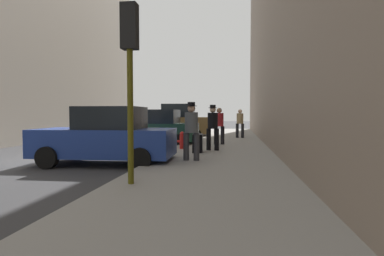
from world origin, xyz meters
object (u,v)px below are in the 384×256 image
(pedestrian_with_beanie, at_px, (191,128))
(rolling_suitcase, at_px, (198,143))
(traffic_light, at_px, (130,54))
(pedestrian_with_fedora, at_px, (213,125))
(parked_blue_sedan, at_px, (107,137))
(parked_dark_green_sedan, at_px, (156,128))
(fire_hydrant, at_px, (182,140))
(pedestrian_in_tan_coat, at_px, (240,122))
(pedestrian_in_red_jacket, at_px, (219,124))
(parked_bronze_suv, at_px, (176,122))

(pedestrian_with_beanie, bearing_deg, rolling_suitcase, 91.62)
(traffic_light, distance_m, pedestrian_with_fedora, 6.24)
(parked_blue_sedan, relative_size, parked_dark_green_sedan, 1.00)
(traffic_light, bearing_deg, parked_blue_sedan, 121.73)
(fire_hydrant, height_order, pedestrian_with_fedora, pedestrian_with_fedora)
(parked_blue_sedan, height_order, pedestrian_in_tan_coat, pedestrian_in_tan_coat)
(parked_blue_sedan, distance_m, rolling_suitcase, 3.38)
(parked_blue_sedan, xyz_separation_m, fire_hydrant, (1.80, 3.23, -0.35))
(parked_dark_green_sedan, distance_m, traffic_light, 9.19)
(pedestrian_in_tan_coat, distance_m, pedestrian_in_red_jacket, 4.31)
(parked_dark_green_sedan, bearing_deg, pedestrian_in_red_jacket, -9.78)
(parked_dark_green_sedan, distance_m, parked_bronze_suv, 5.30)
(fire_hydrant, height_order, traffic_light, traffic_light)
(parked_dark_green_sedan, xyz_separation_m, pedestrian_with_fedora, (3.07, -2.90, 0.29))
(parked_blue_sedan, distance_m, pedestrian_in_tan_coat, 10.34)
(fire_hydrant, relative_size, pedestrian_with_fedora, 0.40)
(parked_blue_sedan, relative_size, pedestrian_in_tan_coat, 2.49)
(fire_hydrant, xyz_separation_m, pedestrian_in_red_jacket, (1.40, 2.01, 0.61))
(parked_bronze_suv, relative_size, rolling_suitcase, 4.48)
(parked_blue_sedan, height_order, pedestrian_with_fedora, pedestrian_with_fedora)
(parked_blue_sedan, xyz_separation_m, pedestrian_in_tan_coat, (4.23, 9.43, 0.26))
(parked_blue_sedan, relative_size, fire_hydrant, 6.05)
(rolling_suitcase, bearing_deg, pedestrian_in_red_jacket, 78.31)
(traffic_light, height_order, pedestrian_in_tan_coat, traffic_light)
(pedestrian_with_beanie, relative_size, rolling_suitcase, 1.71)
(parked_bronze_suv, bearing_deg, pedestrian_in_red_jacket, -61.28)
(pedestrian_in_tan_coat, xyz_separation_m, rolling_suitcase, (-1.66, -7.26, -0.61))
(parked_blue_sedan, distance_m, pedestrian_with_beanie, 2.65)
(parked_blue_sedan, distance_m, traffic_light, 4.01)
(traffic_light, height_order, pedestrian_with_beanie, traffic_light)
(parked_bronze_suv, bearing_deg, fire_hydrant, -77.09)
(parked_bronze_suv, relative_size, pedestrian_in_tan_coat, 2.72)
(parked_blue_sedan, relative_size, pedestrian_with_beanie, 2.40)
(pedestrian_in_tan_coat, height_order, pedestrian_with_beanie, pedestrian_with_beanie)
(pedestrian_in_red_jacket, height_order, rolling_suitcase, pedestrian_in_red_jacket)
(pedestrian_with_fedora, relative_size, pedestrian_with_beanie, 1.00)
(parked_dark_green_sedan, bearing_deg, pedestrian_with_beanie, -64.90)
(traffic_light, relative_size, pedestrian_with_fedora, 2.03)
(traffic_light, distance_m, pedestrian_with_beanie, 3.66)
(fire_hydrant, bearing_deg, pedestrian_with_fedora, -14.57)
(pedestrian_in_tan_coat, bearing_deg, pedestrian_with_fedora, -100.05)
(parked_dark_green_sedan, distance_m, pedestrian_with_fedora, 4.23)
(parked_blue_sedan, distance_m, parked_dark_green_sedan, 5.80)
(parked_blue_sedan, height_order, pedestrian_with_beanie, pedestrian_with_beanie)
(parked_blue_sedan, bearing_deg, pedestrian_in_red_jacket, 58.56)
(fire_hydrant, relative_size, pedestrian_with_beanie, 0.40)
(pedestrian_in_tan_coat, bearing_deg, pedestrian_with_beanie, -99.87)
(parked_blue_sedan, xyz_separation_m, rolling_suitcase, (2.57, 2.17, -0.36))
(parked_bronze_suv, bearing_deg, pedestrian_with_beanie, -76.46)
(parked_bronze_suv, bearing_deg, pedestrian_in_tan_coat, -21.53)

